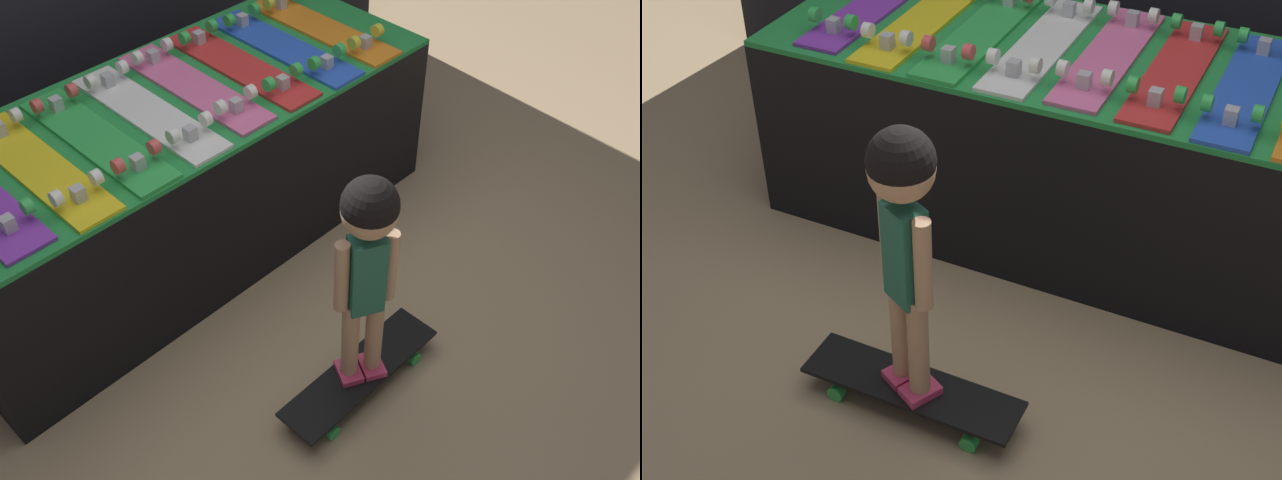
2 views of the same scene
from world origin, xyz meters
TOP-DOWN VIEW (x-y plane):
  - ground_plane at (0.00, 0.00)m, footprint 16.00×16.00m
  - display_rack at (0.00, 0.58)m, footprint 2.14×0.84m
  - skateboard_yellow_on_rack at (-0.58, 0.55)m, footprint 0.18×0.78m
  - skateboard_green_on_rack at (-0.35, 0.55)m, footprint 0.18×0.78m
  - skateboard_white_on_rack at (-0.12, 0.56)m, footprint 0.18×0.78m
  - skateboard_pink_on_rack at (0.12, 0.57)m, footprint 0.18×0.78m
  - skateboard_red_on_rack at (0.35, 0.56)m, footprint 0.18×0.78m
  - skateboard_blue_on_rack at (0.58, 0.55)m, footprint 0.18×0.78m
  - skateboard_orange_on_rack at (0.81, 0.55)m, footprint 0.18×0.78m
  - skateboard_on_floor at (-0.08, -0.51)m, footprint 0.68×0.18m
  - child at (-0.08, -0.51)m, footprint 0.20×0.18m

SIDE VIEW (x-z plane):
  - ground_plane at x=0.00m, z-range 0.00..0.00m
  - skateboard_on_floor at x=-0.08m, z-range 0.03..0.12m
  - display_rack at x=0.00m, z-range 0.00..0.72m
  - child at x=-0.08m, z-range 0.27..1.15m
  - skateboard_yellow_on_rack at x=-0.58m, z-range 0.69..0.78m
  - skateboard_green_on_rack at x=-0.35m, z-range 0.69..0.78m
  - skateboard_white_on_rack at x=-0.12m, z-range 0.69..0.78m
  - skateboard_pink_on_rack at x=0.12m, z-range 0.69..0.78m
  - skateboard_red_on_rack at x=0.35m, z-range 0.69..0.78m
  - skateboard_blue_on_rack at x=0.58m, z-range 0.69..0.78m
  - skateboard_orange_on_rack at x=0.81m, z-range 0.69..0.78m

